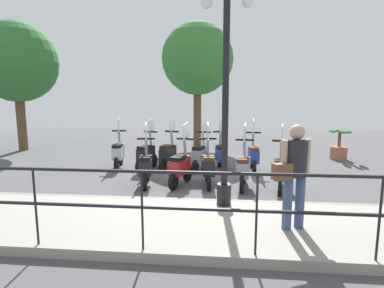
{
  "coord_description": "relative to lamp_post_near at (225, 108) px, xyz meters",
  "views": [
    {
      "loc": [
        -7.81,
        -0.26,
        2.1
      ],
      "look_at": [
        0.2,
        0.5,
        0.9
      ],
      "focal_mm": 28.0,
      "sensor_mm": 36.0,
      "label": 1
    }
  ],
  "objects": [
    {
      "name": "ground_plane",
      "position": [
        2.4,
        0.35,
        -1.96
      ],
      "size": [
        28.0,
        28.0,
        0.0
      ],
      "primitive_type": "plane",
      "color": "#4C4C4F"
    },
    {
      "name": "promenade_walkway",
      "position": [
        -0.75,
        0.35,
        -1.88
      ],
      "size": [
        2.2,
        20.0,
        0.15
      ],
      "color": "gray",
      "rests_on": "ground_plane"
    },
    {
      "name": "fence_railing",
      "position": [
        -1.8,
        0.35,
        -1.06
      ],
      "size": [
        0.04,
        16.03,
        1.07
      ],
      "color": "black",
      "rests_on": "promenade_walkway"
    },
    {
      "name": "lamp_post_near",
      "position": [
        0.0,
        0.0,
        0.0
      ],
      "size": [
        0.26,
        0.9,
        4.1
      ],
      "color": "black",
      "rests_on": "promenade_walkway"
    },
    {
      "name": "pedestrian_with_bag",
      "position": [
        -0.95,
        -1.02,
        -0.88
      ],
      "size": [
        0.47,
        0.61,
        1.59
      ],
      "rotation": [
        0.0,
        0.0,
        0.39
      ],
      "color": "#384C70",
      "rests_on": "promenade_walkway"
    },
    {
      "name": "tree_large",
      "position": [
        6.21,
        8.27,
        1.61
      ],
      "size": [
        3.18,
        3.18,
        5.18
      ],
      "color": "brown",
      "rests_on": "ground_plane"
    },
    {
      "name": "tree_distant",
      "position": [
        8.58,
        1.17,
        1.95
      ],
      "size": [
        3.26,
        3.26,
        5.56
      ],
      "color": "brown",
      "rests_on": "ground_plane"
    },
    {
      "name": "potted_palm",
      "position": [
        5.46,
        -4.1,
        -1.51
      ],
      "size": [
        1.06,
        0.66,
        1.05
      ],
      "color": "#9E5B3D",
      "rests_on": "ground_plane"
    },
    {
      "name": "scooter_near_0",
      "position": [
        1.51,
        -1.32,
        -1.48
      ],
      "size": [
        1.22,
        0.48,
        1.54
      ],
      "rotation": [
        0.0,
        0.0,
        -0.2
      ],
      "color": "black",
      "rests_on": "ground_plane"
    },
    {
      "name": "scooter_near_1",
      "position": [
        1.62,
        -0.48,
        -1.48
      ],
      "size": [
        1.23,
        0.45,
        1.54
      ],
      "rotation": [
        0.0,
        0.0,
        -0.14
      ],
      "color": "black",
      "rests_on": "ground_plane"
    },
    {
      "name": "scooter_near_2",
      "position": [
        1.75,
        0.37,
        -1.48
      ],
      "size": [
        1.23,
        0.44,
        1.54
      ],
      "rotation": [
        0.0,
        0.0,
        0.09
      ],
      "color": "black",
      "rests_on": "ground_plane"
    },
    {
      "name": "scooter_near_3",
      "position": [
        1.67,
        1.04,
        -1.48
      ],
      "size": [
        1.2,
        0.54,
        1.54
      ],
      "rotation": [
        0.0,
        0.0,
        -0.3
      ],
      "color": "black",
      "rests_on": "ground_plane"
    },
    {
      "name": "scooter_near_4",
      "position": [
        1.6,
        1.89,
        -1.48
      ],
      "size": [
        1.23,
        0.47,
        1.54
      ],
      "rotation": [
        0.0,
        0.0,
        0.17
      ],
      "color": "black",
      "rests_on": "ground_plane"
    },
    {
      "name": "scooter_far_0",
      "position": [
        3.29,
        -0.89,
        -1.48
      ],
      "size": [
        1.23,
        0.44,
        1.54
      ],
      "rotation": [
        0.0,
        0.0,
        -0.02
      ],
      "color": "black",
      "rests_on": "ground_plane"
    },
    {
      "name": "scooter_far_1",
      "position": [
        3.41,
        0.05,
        -1.48
      ],
      "size": [
        1.23,
        0.44,
        1.54
      ],
      "rotation": [
        0.0,
        0.0,
        0.13
      ],
      "color": "black",
      "rests_on": "ground_plane"
    },
    {
      "name": "scooter_far_2",
      "position": [
        3.24,
        0.67,
        -1.48
      ],
      "size": [
        1.2,
        0.54,
        1.54
      ],
      "rotation": [
        0.0,
        0.0,
        -0.29
      ],
      "color": "black",
      "rests_on": "ground_plane"
    },
    {
      "name": "scooter_far_3",
      "position": [
        3.33,
        1.63,
        -1.48
      ],
      "size": [
        1.21,
        0.52,
        1.54
      ],
      "rotation": [
        0.0,
        0.0,
        -0.26
      ],
      "color": "black",
      "rests_on": "ground_plane"
    },
    {
      "name": "scooter_far_4",
      "position": [
        3.22,
        2.27,
        -1.48
      ],
      "size": [
        1.21,
        0.53,
        1.54
      ],
      "rotation": [
        0.0,
        0.0,
        -0.27
      ],
      "color": "black",
      "rests_on": "ground_plane"
    },
    {
      "name": "scooter_far_5",
      "position": [
        3.41,
        3.21,
        -1.48
      ],
      "size": [
        1.23,
        0.47,
        1.54
      ],
      "rotation": [
        0.0,
        0.0,
        0.16
      ],
      "color": "black",
      "rests_on": "ground_plane"
    }
  ]
}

